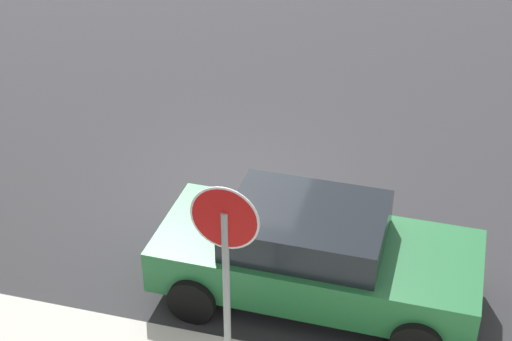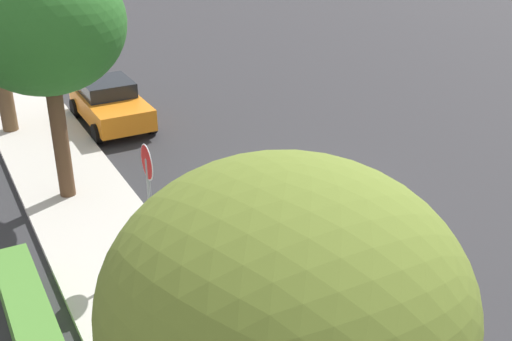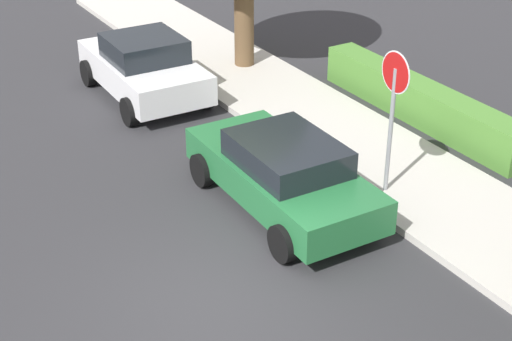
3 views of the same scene
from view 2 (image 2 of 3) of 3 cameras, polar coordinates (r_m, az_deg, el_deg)
ground_plane at (r=16.54m, az=3.10°, el=-2.60°), size 60.00×60.00×0.00m
sidewalk_curb at (r=14.90m, az=-13.08°, el=-6.42°), size 32.00×2.66×0.14m
stop_sign at (r=13.19m, az=-9.52°, el=-1.28°), size 0.75×0.08×2.80m
parked_car_green at (r=13.87m, az=-1.10°, el=-5.13°), size 4.22×2.00×1.38m
parked_car_orange at (r=21.64m, az=-12.84°, el=5.84°), size 3.89×2.01×1.46m
street_tree_mid_block at (r=6.44m, az=2.59°, el=-12.10°), size 3.69×3.69×5.34m
street_tree_far at (r=15.90m, az=-18.44°, el=12.27°), size 3.84×3.84×6.19m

